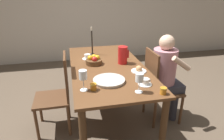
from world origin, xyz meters
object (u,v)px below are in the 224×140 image
at_px(teacup_across, 87,57).
at_px(jam_jar_amber, 163,90).
at_px(chair_person_side, 158,86).
at_px(teacup_near_person, 145,82).
at_px(fruit_bowl, 94,61).
at_px(person_seated, 166,72).
at_px(wine_glass_juice, 140,79).
at_px(red_pitcher, 123,55).
at_px(chair_opposite, 58,93).
at_px(wine_glass_water, 83,76).
at_px(jam_jar_red, 93,86).
at_px(serving_tray, 109,80).
at_px(bread_plate, 139,70).
at_px(candlestick_tall, 92,44).

xyz_separation_m(teacup_across, jam_jar_amber, (0.59, -1.15, 0.01)).
xyz_separation_m(chair_person_side, teacup_across, (-0.86, 0.51, 0.29)).
xyz_separation_m(teacup_near_person, fruit_bowl, (-0.43, 0.71, 0.02)).
height_order(chair_person_side, person_seated, person_seated).
distance_m(person_seated, fruit_bowl, 0.94).
relative_size(wine_glass_juice, fruit_bowl, 0.92).
bearing_deg(chair_person_side, red_pitcher, -118.22).
distance_m(chair_opposite, jam_jar_amber, 1.28).
bearing_deg(teacup_across, teacup_near_person, -61.98).
height_order(chair_opposite, wine_glass_water, chair_opposite).
relative_size(wine_glass_water, teacup_across, 1.45).
bearing_deg(jam_jar_red, teacup_across, 87.58).
distance_m(wine_glass_juice, fruit_bowl, 0.91).
bearing_deg(teacup_near_person, chair_person_side, 49.06).
xyz_separation_m(chair_person_side, fruit_bowl, (-0.80, 0.29, 0.31)).
bearing_deg(serving_tray, wine_glass_juice, -50.66).
xyz_separation_m(chair_opposite, bread_plate, (0.96, -0.17, 0.28)).
height_order(wine_glass_juice, teacup_across, wine_glass_juice).
bearing_deg(chair_person_side, teacup_across, -120.51).
relative_size(person_seated, teacup_across, 8.19).
xyz_separation_m(jam_jar_amber, candlestick_tall, (-0.50, 1.33, 0.13)).
distance_m(wine_glass_water, wine_glass_juice, 0.53).
bearing_deg(jam_jar_red, jam_jar_amber, -19.55).
height_order(chair_opposite, wine_glass_juice, chair_opposite).
relative_size(teacup_near_person, jam_jar_amber, 2.16).
bearing_deg(chair_opposite, wine_glass_juice, -129.15).
bearing_deg(wine_glass_juice, bread_plate, 70.54).
bearing_deg(red_pitcher, fruit_bowl, 171.24).
bearing_deg(chair_person_side, bread_plate, -75.66).
xyz_separation_m(person_seated, jam_jar_red, (-0.99, -0.42, 0.11)).
xyz_separation_m(wine_glass_juice, teacup_across, (-0.38, 1.06, -0.11)).
distance_m(person_seated, wine_glass_water, 1.18).
height_order(chair_person_side, teacup_near_person, chair_person_side).
distance_m(jam_jar_amber, jam_jar_red, 0.67).
xyz_separation_m(wine_glass_water, jam_jar_amber, (0.72, -0.24, -0.12)).
bearing_deg(jam_jar_amber, red_pitcher, 100.18).
bearing_deg(serving_tray, candlestick_tall, 93.16).
height_order(red_pitcher, bread_plate, red_pitcher).
bearing_deg(teacup_across, person_seated, -27.78).
relative_size(person_seated, jam_jar_red, 17.69).
bearing_deg(candlestick_tall, chair_person_side, -41.94).
bearing_deg(person_seated, teacup_across, -117.78).
relative_size(red_pitcher, serving_tray, 0.67).
bearing_deg(red_pitcher, jam_jar_red, -126.00).
xyz_separation_m(red_pitcher, wine_glass_water, (-0.56, -0.64, 0.04)).
distance_m(person_seated, candlestick_tall, 1.13).
height_order(person_seated, jam_jar_amber, person_seated).
height_order(jam_jar_amber, jam_jar_red, same).
height_order(teacup_near_person, fruit_bowl, fruit_bowl).
bearing_deg(jam_jar_amber, person_seated, 60.43).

